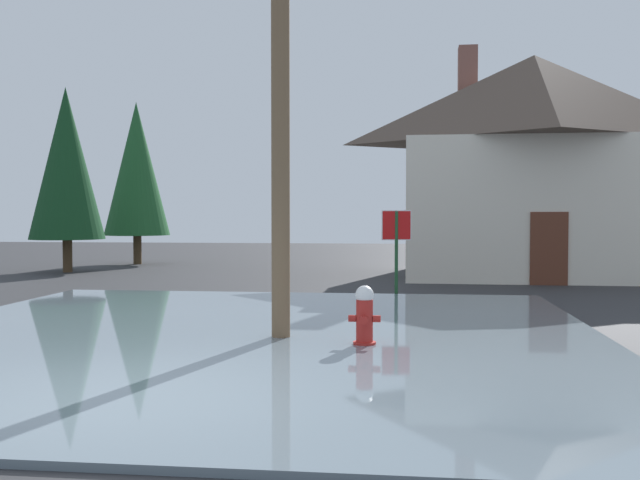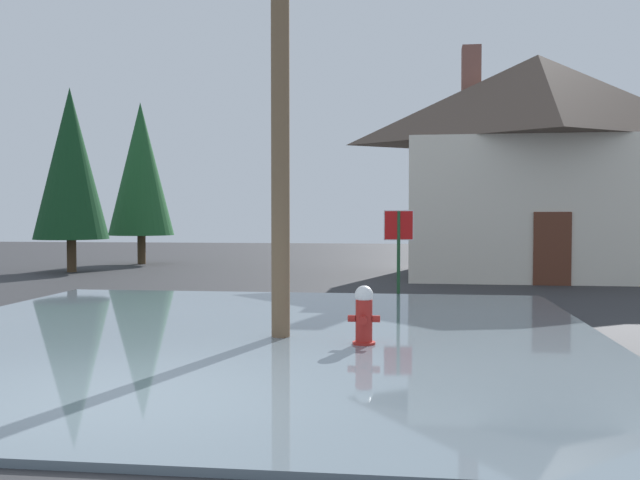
% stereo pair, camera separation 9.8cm
% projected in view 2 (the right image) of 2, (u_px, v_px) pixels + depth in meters
% --- Properties ---
extents(ground_plane, '(80.00, 80.00, 0.10)m').
position_uv_depth(ground_plane, '(121.00, 407.00, 7.39)').
color(ground_plane, '#2D2D30').
extents(flood_puddle, '(11.20, 11.74, 0.08)m').
position_uv_depth(flood_puddle, '(242.00, 335.00, 11.24)').
color(flood_puddle, slate).
rests_on(flood_puddle, ground).
extents(lane_stop_bar, '(3.64, 0.44, 0.01)m').
position_uv_depth(lane_stop_bar, '(6.00, 436.00, 6.27)').
color(lane_stop_bar, silver).
rests_on(lane_stop_bar, ground).
extents(fire_hydrant, '(0.46, 0.40, 0.92)m').
position_uv_depth(fire_hydrant, '(364.00, 318.00, 10.27)').
color(fire_hydrant, '#AD231E').
rests_on(fire_hydrant, ground).
extents(utility_pole, '(1.60, 0.28, 7.69)m').
position_uv_depth(utility_pole, '(280.00, 76.00, 10.77)').
color(utility_pole, brown).
rests_on(utility_pole, ground).
extents(stop_sign_far, '(0.69, 0.16, 2.03)m').
position_uv_depth(stop_sign_far, '(399.00, 235.00, 16.83)').
color(stop_sign_far, '#1E4C28').
rests_on(stop_sign_far, ground).
extents(house, '(8.44, 5.97, 7.36)m').
position_uv_depth(house, '(537.00, 162.00, 22.05)').
color(house, silver).
rests_on(house, ground).
extents(pine_tree_tall_left, '(2.50, 2.50, 6.25)m').
position_uv_depth(pine_tree_tall_left, '(141.00, 169.00, 27.71)').
color(pine_tree_tall_left, '#4C3823').
rests_on(pine_tree_tall_left, ground).
extents(pine_tree_mid_left, '(2.46, 2.46, 6.15)m').
position_uv_depth(pine_tree_mid_left, '(70.00, 164.00, 23.88)').
color(pine_tree_mid_left, '#4C3823').
rests_on(pine_tree_mid_left, ground).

